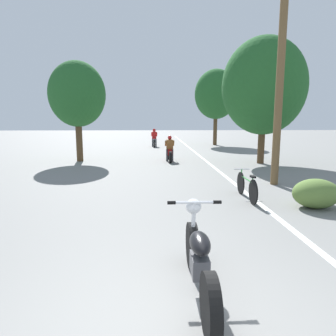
# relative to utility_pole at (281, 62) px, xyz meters

# --- Properties ---
(lane_stripe_edge) EXTENTS (0.14, 48.00, 0.01)m
(lane_stripe_edge) POSITION_rel_utility_pole_xyz_m (-1.27, 5.90, -3.82)
(lane_stripe_edge) COLOR white
(lane_stripe_edge) RESTS_ON ground
(utility_pole) EXTENTS (1.10, 0.24, 7.46)m
(utility_pole) POSITION_rel_utility_pole_xyz_m (0.00, 0.00, 0.00)
(utility_pole) COLOR brown
(utility_pole) RESTS_ON ground
(roadside_tree_right_near) EXTENTS (3.92, 3.53, 5.90)m
(roadside_tree_right_near) POSITION_rel_utility_pole_xyz_m (1.23, 4.78, -0.19)
(roadside_tree_right_near) COLOR #513A23
(roadside_tree_right_near) RESTS_ON ground
(roadside_tree_right_far) EXTENTS (3.52, 3.17, 6.21)m
(roadside_tree_right_far) POSITION_rel_utility_pole_xyz_m (1.17, 15.67, 0.35)
(roadside_tree_right_far) COLOR #513A23
(roadside_tree_right_far) RESTS_ON ground
(roadside_tree_left) EXTENTS (2.79, 2.51, 4.95)m
(roadside_tree_left) POSITION_rel_utility_pole_xyz_m (-7.71, 5.93, -0.50)
(roadside_tree_left) COLOR #513A23
(roadside_tree_left) RESTS_ON ground
(roadside_bush) EXTENTS (1.10, 0.88, 0.70)m
(roadside_bush) POSITION_rel_utility_pole_xyz_m (-0.06, -2.65, -3.47)
(roadside_bush) COLOR #5B7A38
(roadside_bush) RESTS_ON ground
(motorcycle_foreground) EXTENTS (0.72, 2.05, 1.02)m
(motorcycle_foreground) POSITION_rel_utility_pole_xyz_m (-3.36, -6.05, -3.39)
(motorcycle_foreground) COLOR black
(motorcycle_foreground) RESTS_ON ground
(motorcycle_rider_lead) EXTENTS (0.50, 2.05, 1.30)m
(motorcycle_rider_lead) POSITION_rel_utility_pole_xyz_m (-3.13, 5.75, -3.33)
(motorcycle_rider_lead) COLOR black
(motorcycle_rider_lead) RESTS_ON ground
(motorcycle_rider_far) EXTENTS (0.50, 2.00, 1.42)m
(motorcycle_rider_far) POSITION_rel_utility_pole_xyz_m (-3.94, 14.30, -3.29)
(motorcycle_rider_far) COLOR black
(motorcycle_rider_far) RESTS_ON ground
(bicycle_parked) EXTENTS (0.44, 1.72, 0.74)m
(bicycle_parked) POSITION_rel_utility_pole_xyz_m (-1.47, -1.78, -3.48)
(bicycle_parked) COLOR black
(bicycle_parked) RESTS_ON ground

